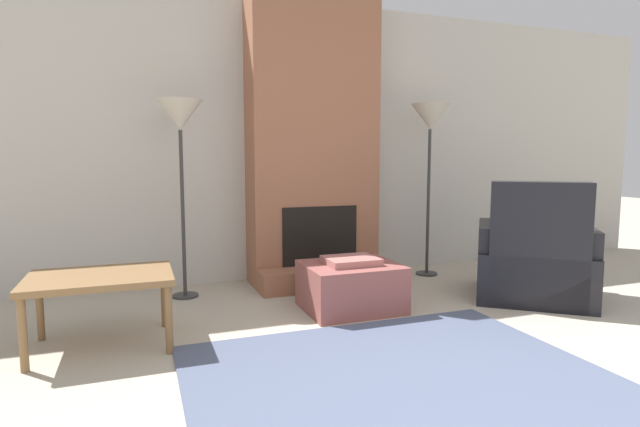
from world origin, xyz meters
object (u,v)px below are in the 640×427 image
side_table (100,283)px  floor_lamp_right (430,124)px  floor_lamp_left (180,123)px  armchair (534,264)px  ottoman (351,286)px

side_table → floor_lamp_right: bearing=18.4°
side_table → floor_lamp_left: size_ratio=0.51×
floor_lamp_left → floor_lamp_right: size_ratio=0.97×
side_table → floor_lamp_right: floor_lamp_right is taller
armchair → floor_lamp_left: size_ratio=0.73×
side_table → floor_lamp_left: 1.52m
armchair → side_table: bearing=36.3°
armchair → side_table: (-3.21, 0.11, 0.10)m
ottoman → side_table: side_table is taller
floor_lamp_right → side_table: bearing=-161.6°
floor_lamp_left → side_table: bearing=-120.7°
floor_lamp_right → floor_lamp_left: bearing=180.0°
armchair → side_table: armchair is taller
armchair → floor_lamp_right: (-0.32, 1.07, 1.18)m
floor_lamp_left → armchair: bearing=-22.1°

